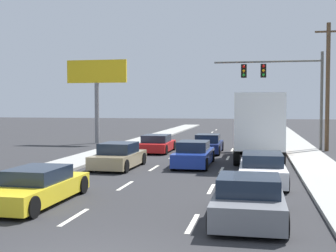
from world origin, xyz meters
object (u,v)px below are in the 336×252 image
box_truck (259,123)px  car_white (262,169)px  utility_pole_mid (328,85)px  car_yellow (37,187)px  car_tan (119,156)px  car_blue (194,155)px  car_red (157,144)px  car_navy (208,145)px  traffic_signal_mast (276,79)px  car_gray (249,200)px  roadside_billboard (97,82)px

box_truck → car_white: 7.39m
utility_pole_mid → car_yellow: bearing=-121.7°
car_tan → car_blue: bearing=22.6°
box_truck → utility_pole_mid: bearing=54.9°
car_tan → utility_pole_mid: 16.32m
car_red → box_truck: box_truck is taller
car_red → car_navy: 3.45m
car_yellow → traffic_signal_mast: bearing=66.9°
traffic_signal_mast → utility_pole_mid: bearing=-8.5°
car_navy → box_truck: bearing=-48.8°
box_truck → car_gray: box_truck is taller
car_tan → car_white: (7.07, -3.03, -0.01)m
car_blue → traffic_signal_mast: bearing=64.9°
car_blue → car_white: bearing=-52.8°
box_truck → car_white: box_truck is taller
car_navy → car_gray: bearing=-80.2°
car_blue → box_truck: box_truck is taller
traffic_signal_mast → car_blue: bearing=-115.1°
car_tan → car_gray: (6.64, -9.09, -0.01)m
car_yellow → roadside_billboard: 23.09m
car_gray → roadside_billboard: bearing=119.5°
car_yellow → car_white: size_ratio=1.01×
car_gray → traffic_signal_mast: size_ratio=0.54×
car_navy → utility_pole_mid: 9.31m
car_gray → car_yellow: bearing=172.8°
car_red → roadside_billboard: 9.82m
car_red → traffic_signal_mast: (7.95, 3.58, 4.52)m
car_yellow → car_blue: car_blue is taller
traffic_signal_mast → car_tan: bearing=-126.0°
car_yellow → car_navy: car_navy is taller
box_truck → traffic_signal_mast: (1.20, 7.08, 2.92)m
car_yellow → box_truck: 14.42m
car_blue → car_white: size_ratio=0.98×
car_tan → car_blue: size_ratio=0.92×
car_red → car_tan: (-0.24, -7.69, 0.03)m
box_truck → car_gray: bearing=-91.5°
car_red → traffic_signal_mast: size_ratio=0.54×
car_red → car_gray: 17.96m
car_white → utility_pole_mid: 15.05m
car_tan → car_white: bearing=-23.2°
car_blue → car_red: bearing=118.7°
car_gray → traffic_signal_mast: (1.56, 20.36, 4.50)m
car_gray → roadside_billboard: size_ratio=0.59×
car_gray → car_red: bearing=110.9°
utility_pole_mid → roadside_billboard: (-17.79, 2.81, 0.55)m
roadside_billboard → car_red: bearing=-42.5°
car_yellow → roadside_billboard: size_ratio=0.68×
car_navy → car_gray: car_gray is taller
car_gray → utility_pole_mid: bearing=75.9°
car_red → car_white: size_ratio=0.89×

